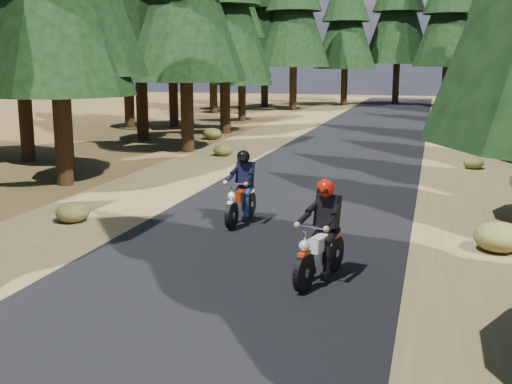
% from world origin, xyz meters
% --- Properties ---
extents(ground, '(120.00, 120.00, 0.00)m').
position_xyz_m(ground, '(0.00, 0.00, 0.00)').
color(ground, '#4E391B').
rests_on(ground, ground).
extents(road, '(6.00, 100.00, 0.01)m').
position_xyz_m(road, '(0.00, 5.00, 0.01)').
color(road, black).
rests_on(road, ground).
extents(shoulder_l, '(3.20, 100.00, 0.01)m').
position_xyz_m(shoulder_l, '(-4.60, 5.00, 0.00)').
color(shoulder_l, brown).
rests_on(shoulder_l, ground).
extents(shoulder_r, '(3.20, 100.00, 0.01)m').
position_xyz_m(shoulder_r, '(4.60, 5.00, 0.00)').
color(shoulder_r, brown).
rests_on(shoulder_r, ground).
extents(understory_shrubs, '(14.88, 30.83, 0.62)m').
position_xyz_m(understory_shrubs, '(1.89, 5.97, 0.26)').
color(understory_shrubs, '#474C1E').
rests_on(understory_shrubs, ground).
extents(rider_lead, '(1.03, 2.01, 1.72)m').
position_xyz_m(rider_lead, '(1.62, -0.29, 0.58)').
color(rider_lead, silver).
rests_on(rider_lead, road).
extents(rider_follow, '(0.67, 1.89, 1.66)m').
position_xyz_m(rider_follow, '(-0.81, 3.14, 0.56)').
color(rider_follow, maroon).
rests_on(rider_follow, road).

